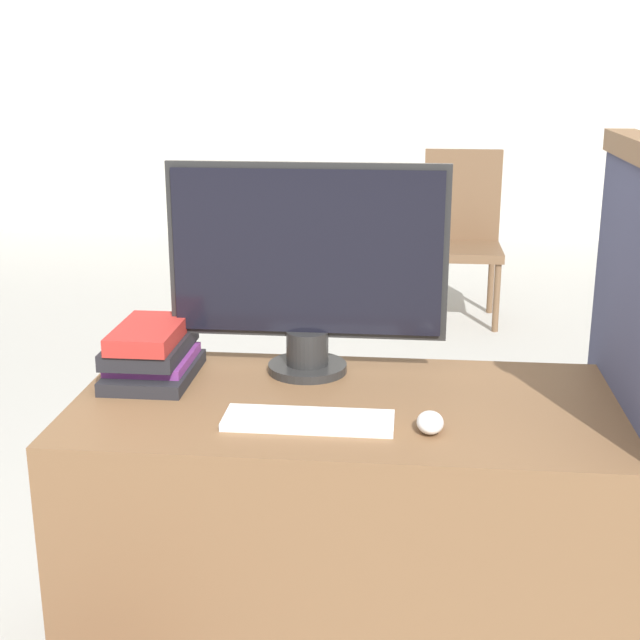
{
  "coord_description": "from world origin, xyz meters",
  "views": [
    {
      "loc": [
        0.13,
        -1.51,
        1.47
      ],
      "look_at": [
        -0.05,
        0.27,
        0.94
      ],
      "focal_mm": 50.0,
      "sensor_mm": 36.0,
      "label": 1
    }
  ],
  "objects": [
    {
      "name": "wall_back",
      "position": [
        0.0,
        5.96,
        1.4
      ],
      "size": [
        12.0,
        0.06,
        2.8
      ],
      "color": "beige",
      "rests_on": "ground_plane"
    },
    {
      "name": "desk",
      "position": [
        0.0,
        0.31,
        0.37
      ],
      "size": [
        1.19,
        0.61,
        0.74
      ],
      "color": "brown",
      "rests_on": "ground_plane"
    },
    {
      "name": "carrel_divider",
      "position": [
        0.62,
        0.36,
        0.66
      ],
      "size": [
        0.07,
        0.71,
        1.31
      ],
      "color": "#474C70",
      "rests_on": "ground_plane"
    },
    {
      "name": "monitor",
      "position": [
        -0.1,
        0.49,
        1.0
      ],
      "size": [
        0.65,
        0.19,
        0.5
      ],
      "color": "#282828",
      "rests_on": "desk"
    },
    {
      "name": "keyboard",
      "position": [
        -0.07,
        0.17,
        0.75
      ],
      "size": [
        0.35,
        0.12,
        0.02
      ],
      "color": "white",
      "rests_on": "desk"
    },
    {
      "name": "mouse",
      "position": [
        0.18,
        0.16,
        0.76
      ],
      "size": [
        0.05,
        0.08,
        0.04
      ],
      "color": "white",
      "rests_on": "desk"
    },
    {
      "name": "book_stack",
      "position": [
        -0.46,
        0.41,
        0.81
      ],
      "size": [
        0.19,
        0.29,
        0.13
      ],
      "color": "#232328",
      "rests_on": "desk"
    },
    {
      "name": "far_chair",
      "position": [
        0.43,
        3.57,
        0.52
      ],
      "size": [
        0.44,
        0.44,
        0.96
      ],
      "rotation": [
        0.0,
        0.0,
        0.87
      ],
      "color": "brown",
      "rests_on": "ground_plane"
    }
  ]
}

